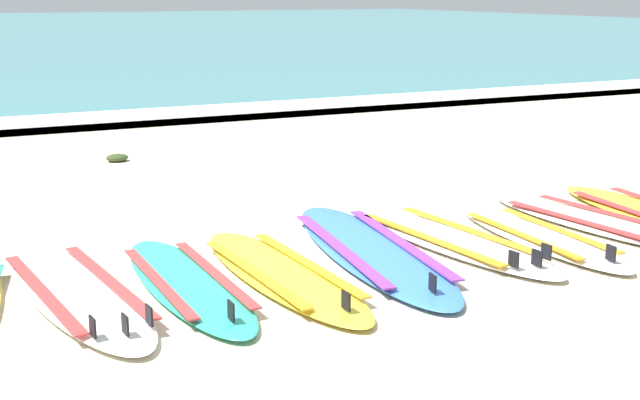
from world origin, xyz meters
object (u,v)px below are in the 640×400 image
object	(u,v)px
surfboard_2	(187,283)
surfboard_6	(540,237)
surfboard_3	(282,273)
surfboard_5	(450,239)
surfboard_4	(370,250)
surfboard_7	(597,222)
surfboard_1	(77,292)

from	to	relation	value
surfboard_2	surfboard_6	xyz separation A→B (m)	(2.72, -0.15, 0.00)
surfboard_2	surfboard_3	world-z (taller)	same
surfboard_3	surfboard_5	distance (m)	1.46
surfboard_2	surfboard_4	world-z (taller)	same
surfboard_5	surfboard_6	size ratio (longest dim) A/B	1.18
surfboard_2	surfboard_3	xyz separation A→B (m)	(0.62, -0.09, -0.00)
surfboard_2	surfboard_6	world-z (taller)	same
surfboard_2	surfboard_4	xyz separation A→B (m)	(1.40, 0.11, -0.00)
surfboard_4	surfboard_6	bearing A→B (deg)	-11.39
surfboard_6	surfboard_2	bearing A→B (deg)	176.77
surfboard_5	surfboard_3	bearing A→B (deg)	-172.90
surfboard_4	surfboard_6	distance (m)	1.35
surfboard_3	surfboard_7	bearing A→B (deg)	1.45
surfboard_1	surfboard_4	bearing A→B (deg)	-0.62
surfboard_1	surfboard_7	xyz separation A→B (m)	(4.08, -0.16, -0.00)
surfboard_5	surfboard_7	size ratio (longest dim) A/B	1.03
surfboard_2	surfboard_5	world-z (taller)	same
surfboard_4	surfboard_5	xyz separation A→B (m)	(0.67, -0.02, 0.00)
surfboard_4	surfboard_3	bearing A→B (deg)	-165.44
surfboard_6	surfboard_7	world-z (taller)	same
surfboard_4	surfboard_2	bearing A→B (deg)	-175.42
surfboard_3	surfboard_2	bearing A→B (deg)	171.63
surfboard_2	surfboard_6	distance (m)	2.72
surfboard_5	surfboard_6	bearing A→B (deg)	-20.53
surfboard_4	surfboard_5	size ratio (longest dim) A/B	1.16
surfboard_1	surfboard_2	bearing A→B (deg)	-11.40
surfboard_1	surfboard_5	bearing A→B (deg)	-0.94
surfboard_2	surfboard_1	bearing A→B (deg)	168.60
surfboard_3	surfboard_5	world-z (taller)	same
surfboard_3	surfboard_7	distance (m)	2.79
surfboard_2	surfboard_4	bearing A→B (deg)	4.58
surfboard_1	surfboard_2	world-z (taller)	same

